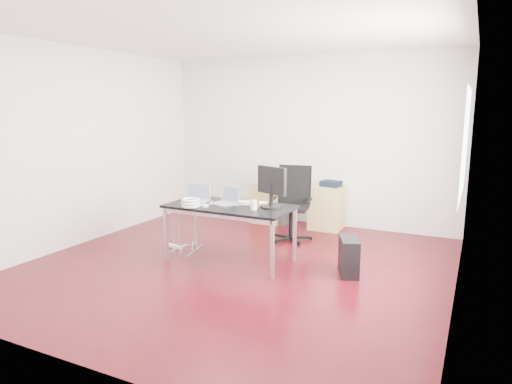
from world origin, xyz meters
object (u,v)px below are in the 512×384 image
at_px(filing_cabinet_left, 269,202).
at_px(pc_tower, 349,256).
at_px(filing_cabinet_right, 327,208).
at_px(office_chair, 292,199).
at_px(desk, 230,209).

distance_m(filing_cabinet_left, pc_tower, 2.69).
bearing_deg(filing_cabinet_left, filing_cabinet_right, 0.00).
xyz_separation_m(office_chair, filing_cabinet_right, (0.29, 0.80, -0.26)).
bearing_deg(filing_cabinet_left, desk, -78.94).
distance_m(filing_cabinet_left, filing_cabinet_right, 1.04).
height_order(office_chair, pc_tower, office_chair).
xyz_separation_m(desk, office_chair, (0.35, 1.28, -0.07)).
bearing_deg(desk, filing_cabinet_left, 101.06).
relative_size(office_chair, filing_cabinet_right, 1.54).
relative_size(desk, office_chair, 1.48).
relative_size(desk, filing_cabinet_left, 2.29).
bearing_deg(filing_cabinet_right, pc_tower, -65.38).
relative_size(office_chair, pc_tower, 2.40).
xyz_separation_m(office_chair, pc_tower, (1.15, -1.09, -0.39)).
distance_m(desk, filing_cabinet_right, 2.20).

